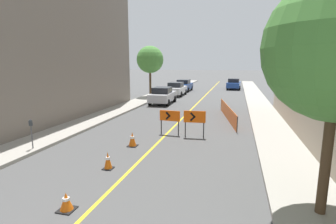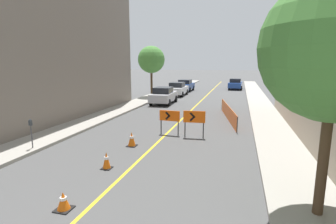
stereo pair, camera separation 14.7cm
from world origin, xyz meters
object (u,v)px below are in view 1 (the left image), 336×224
Objects in this scene: parked_car_curb_far at (184,85)px; parking_meter_near_curb at (31,128)px; arrow_barricade_primary at (170,117)px; parked_car_curb_near at (163,95)px; arrow_barricade_secondary at (195,118)px; traffic_cone_fourth at (108,161)px; street_tree_left_near at (150,60)px; traffic_cone_fifth at (132,139)px; traffic_cone_third at (66,202)px; parked_car_opposite_side at (234,84)px; parked_car_curb_mid at (176,89)px.

parking_meter_near_curb is at bearing -91.96° from parked_car_curb_far.
arrow_barricade_primary is 0.30× the size of parked_car_curb_near.
arrow_barricade_secondary is 7.64m from parking_meter_near_curb.
arrow_barricade_primary is (1.02, 5.15, 0.65)m from traffic_cone_fourth.
arrow_barricade_secondary is at bearing -63.51° from street_tree_left_near.
parking_meter_near_curb reaches higher than traffic_cone_fifth.
traffic_cone_third is 34.69m from parked_car_opposite_side.
traffic_cone_fourth is at bearing -82.93° from parked_car_curb_near.
parked_car_curb_near is at bearing 99.67° from traffic_cone_fifth.
parked_car_curb_far is at bearing 86.80° from parking_meter_near_curb.
parked_car_curb_near is 0.99× the size of parked_car_opposite_side.
arrow_barricade_primary is at bearing 39.53° from parking_meter_near_curb.
parked_car_curb_near is (-2.35, 15.59, 0.48)m from traffic_cone_fourth.
traffic_cone_fifth is at bearing 93.27° from traffic_cone_fourth.
parked_car_opposite_side is at bearing 82.84° from traffic_cone_fourth.
traffic_cone_fourth is 0.49× the size of arrow_barricade_primary.
traffic_cone_fifth is 19.48m from parked_car_curb_mid.
traffic_cone_third is 0.11× the size of parked_car_curb_far.
parked_car_curb_near reaches higher than parking_meter_near_curb.
parked_car_curb_mid is (-3.53, 16.89, -0.16)m from arrow_barricade_primary.
arrow_barricade_primary reaches higher than traffic_cone_third.
traffic_cone_fifth reaches higher than traffic_cone_third.
arrow_barricade_secondary is 0.25× the size of street_tree_left_near.
traffic_cone_fifth is 29.28m from parked_car_opposite_side.
traffic_cone_third is 5.51m from traffic_cone_fifth.
street_tree_left_near is (-4.77, 16.91, 3.85)m from traffic_cone_fifth.
arrow_barricade_primary is 0.30× the size of parked_car_curb_mid.
parked_car_curb_far is at bearing 73.40° from street_tree_left_near.
arrow_barricade_primary is 0.30× the size of parked_car_opposite_side.
traffic_cone_third is 0.38× the size of arrow_barricade_primary.
parked_car_curb_mid is (-2.36, 19.34, 0.47)m from traffic_cone_fifth.
traffic_cone_fifth is 17.98m from street_tree_left_near.
traffic_cone_fourth is 15.78m from parked_car_curb_near.
parking_meter_near_curb reaches higher than traffic_cone_fourth.
traffic_cone_fourth is (-0.24, 2.78, 0.07)m from traffic_cone_third.
parked_car_curb_mid is 0.78× the size of street_tree_left_near.
parked_car_opposite_side reaches higher than parking_meter_near_curb.
parked_car_curb_far is (-2.63, 27.30, 0.48)m from traffic_cone_fourth.
parked_car_curb_near is at bearing -57.39° from street_tree_left_near.
parking_meter_near_curb is at bearing -101.72° from parked_car_opposite_side.
traffic_cone_fifth is 4.40m from parking_meter_near_curb.
traffic_cone_third is 0.09× the size of street_tree_left_near.
traffic_cone_fourth is 2.71m from traffic_cone_fifth.
parking_meter_near_curb reaches higher than arrow_barricade_secondary.
arrow_barricade_primary is at bearing -77.82° from parked_car_curb_mid.
parked_car_curb_mid is (-4.91, 17.12, -0.22)m from arrow_barricade_secondary.
parked_car_curb_near is at bearing -88.17° from parked_car_curb_mid.
parked_car_curb_near is at bearing 98.02° from traffic_cone_third.
arrow_barricade_secondary reaches higher than arrow_barricade_primary.
parked_car_opposite_side is at bearing 56.43° from parked_car_curb_mid.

